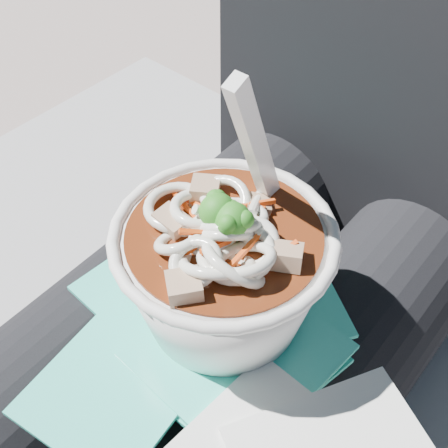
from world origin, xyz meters
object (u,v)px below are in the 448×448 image
Objects in this scene: stone_ledge at (281,406)px; udon_bowl at (224,265)px; lap at (206,362)px; plastic_bag at (209,317)px; person_body at (268,283)px.

stone_ledge is 4.81× the size of udon_bowl.
stone_ledge is 2.08× the size of lap.
udon_bowl reaches higher than plastic_bag.
plastic_bag is 1.57× the size of udon_bowl.
lap reaches higher than stone_ledge.
lap is at bearing -90.00° from stone_ledge.
plastic_bag is at bearing -18.01° from lap.
udon_bowl is (0.02, 0.01, 0.14)m from lap.
lap is 2.31× the size of udon_bowl.
person_body is 3.09× the size of plastic_bag.
lap is at bearing 161.99° from plastic_bag.
stone_ledge is at bearing 92.67° from plastic_bag.
plastic_bag is (0.01, -0.09, 0.05)m from person_body.
udon_bowl is (0.02, -0.14, 0.44)m from stone_ledge.
stone_ledge is 0.47m from udon_bowl.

